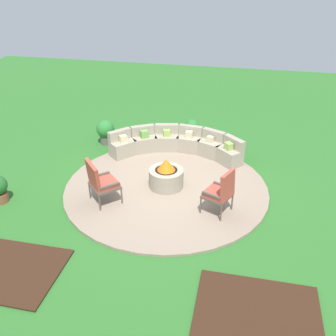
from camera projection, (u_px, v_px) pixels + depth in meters
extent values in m
plane|color=#2D6B28|center=(166.00, 188.00, 9.15)|extent=(24.00, 24.00, 0.00)
cylinder|color=gray|center=(166.00, 187.00, 9.13)|extent=(4.88, 4.88, 0.06)
cube|color=#382114|center=(6.00, 270.00, 6.72)|extent=(1.95, 1.45, 0.04)
cube|color=#382114|center=(257.00, 313.00, 5.90)|extent=(1.95, 1.45, 0.04)
cylinder|color=#9E937F|center=(166.00, 178.00, 9.01)|extent=(0.83, 0.83, 0.45)
cylinder|color=black|center=(166.00, 171.00, 8.91)|extent=(0.54, 0.54, 0.06)
cone|color=orange|center=(166.00, 165.00, 8.83)|extent=(0.43, 0.43, 0.28)
cube|color=#9E937F|center=(229.00, 156.00, 10.02)|extent=(0.79, 0.78, 0.43)
cube|color=#9E937F|center=(234.00, 143.00, 9.92)|extent=(0.59, 0.57, 0.28)
cube|color=#9E937F|center=(210.00, 148.00, 10.43)|extent=(0.79, 0.69, 0.43)
cube|color=#9E937F|center=(214.00, 135.00, 10.36)|extent=(0.67, 0.42, 0.28)
cube|color=#9E937F|center=(189.00, 144.00, 10.69)|extent=(0.71, 0.52, 0.43)
cube|color=#9E937F|center=(191.00, 130.00, 10.64)|extent=(0.68, 0.23, 0.28)
cube|color=#9E937F|center=(167.00, 142.00, 10.79)|extent=(0.74, 0.58, 0.43)
cube|color=#9E937F|center=(167.00, 129.00, 10.74)|extent=(0.68, 0.29, 0.28)
cube|color=#9E937F|center=(144.00, 144.00, 10.70)|extent=(0.80, 0.72, 0.43)
cube|color=#9E937F|center=(143.00, 130.00, 10.65)|extent=(0.65, 0.47, 0.28)
cube|color=#9E937F|center=(123.00, 148.00, 10.44)|extent=(0.78, 0.80, 0.43)
cube|color=#9E937F|center=(119.00, 135.00, 10.37)|extent=(0.56, 0.60, 0.28)
cube|color=#93B756|center=(229.00, 146.00, 9.85)|extent=(0.25, 0.25, 0.19)
cube|color=beige|center=(210.00, 139.00, 10.25)|extent=(0.21, 0.20, 0.17)
cube|color=beige|center=(189.00, 134.00, 10.50)|extent=(0.20, 0.17, 0.19)
cube|color=#70A34C|center=(144.00, 134.00, 10.50)|extent=(0.27, 0.26, 0.21)
cube|color=#93B756|center=(167.00, 133.00, 10.59)|extent=(0.23, 0.21, 0.19)
cube|color=beige|center=(123.00, 139.00, 10.25)|extent=(0.25, 0.25, 0.19)
cylinder|color=brown|center=(111.00, 185.00, 8.81)|extent=(0.04, 0.04, 0.38)
cylinder|color=brown|center=(122.00, 196.00, 8.39)|extent=(0.04, 0.04, 0.38)
cylinder|color=brown|center=(90.00, 191.00, 8.57)|extent=(0.04, 0.04, 0.38)
cylinder|color=brown|center=(100.00, 203.00, 8.14)|extent=(0.04, 0.04, 0.38)
cube|color=brown|center=(105.00, 185.00, 8.37)|extent=(0.83, 0.83, 0.05)
cube|color=#B24738|center=(105.00, 183.00, 8.34)|extent=(0.76, 0.76, 0.09)
cube|color=#B24738|center=(93.00, 175.00, 8.10)|extent=(0.45, 0.54, 0.67)
cube|color=brown|center=(99.00, 175.00, 8.51)|extent=(0.38, 0.37, 0.04)
cube|color=brown|center=(109.00, 186.00, 8.10)|extent=(0.38, 0.37, 0.04)
cylinder|color=brown|center=(201.00, 205.00, 8.07)|extent=(0.04, 0.04, 0.38)
cylinder|color=brown|center=(212.00, 195.00, 8.43)|extent=(0.04, 0.04, 0.38)
cylinder|color=brown|center=(221.00, 213.00, 7.82)|extent=(0.04, 0.04, 0.38)
cylinder|color=brown|center=(232.00, 202.00, 8.18)|extent=(0.04, 0.04, 0.38)
cube|color=brown|center=(217.00, 195.00, 8.02)|extent=(0.70, 0.71, 0.05)
cube|color=#B24738|center=(217.00, 193.00, 7.98)|extent=(0.64, 0.65, 0.09)
cube|color=#B24738|center=(228.00, 186.00, 7.75)|extent=(0.31, 0.53, 0.61)
cube|color=brown|center=(212.00, 195.00, 7.78)|extent=(0.43, 0.22, 0.04)
cube|color=brown|center=(223.00, 185.00, 8.12)|extent=(0.43, 0.22, 0.04)
cylinder|color=#605B56|center=(106.00, 139.00, 11.32)|extent=(0.37, 0.37, 0.26)
sphere|color=#2D7A33|center=(105.00, 129.00, 11.15)|extent=(0.54, 0.54, 0.54)
sphere|color=#E55638|center=(107.00, 126.00, 11.10)|extent=(0.17, 0.17, 0.17)
cylinder|color=brown|center=(0.00, 197.00, 8.61)|extent=(0.38, 0.38, 0.22)
cylinder|color=#605B56|center=(191.00, 136.00, 11.58)|extent=(0.33, 0.33, 0.22)
sphere|color=#2D7A33|center=(192.00, 127.00, 11.44)|extent=(0.46, 0.46, 0.46)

